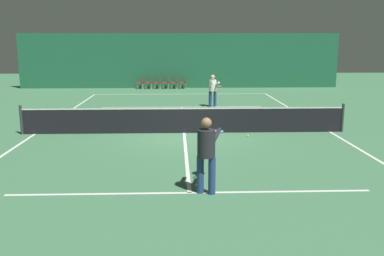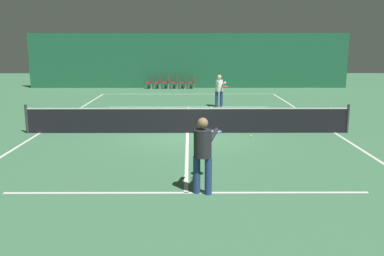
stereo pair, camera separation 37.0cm
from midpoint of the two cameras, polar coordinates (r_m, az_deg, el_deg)
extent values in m
plane|color=#3D704C|center=(15.91, -1.72, -0.67)|extent=(60.00, 60.00, 0.00)
cube|color=#1E5B3D|center=(31.19, -1.96, 8.94)|extent=(23.00, 0.12, 3.91)
cube|color=silver|center=(27.66, -1.91, 4.55)|extent=(11.00, 0.10, 0.00)
cube|color=silver|center=(22.21, -1.85, 2.83)|extent=(8.25, 0.10, 0.00)
cube|color=silver|center=(9.75, -1.43, -8.63)|extent=(8.25, 0.10, 0.00)
cube|color=silver|center=(16.80, -20.83, -0.76)|extent=(0.10, 23.80, 0.00)
cube|color=silver|center=(16.87, 17.31, -0.48)|extent=(0.10, 23.80, 0.00)
cube|color=silver|center=(15.91, -1.72, -0.66)|extent=(0.10, 12.80, 0.00)
cube|color=black|center=(15.82, -1.73, 1.01)|extent=(11.90, 0.02, 0.95)
cube|color=white|center=(15.74, -1.74, 2.62)|extent=(11.90, 0.02, 0.05)
cylinder|color=#333338|center=(16.86, -22.40, 1.00)|extent=(0.10, 0.10, 1.07)
cylinder|color=#333338|center=(16.93, 18.85, 1.30)|extent=(0.10, 0.10, 1.07)
cylinder|color=navy|center=(9.62, 0.00, -6.25)|extent=(0.21, 0.21, 0.85)
cylinder|color=navy|center=(9.55, 1.56, -6.39)|extent=(0.21, 0.21, 0.85)
cylinder|color=#232328|center=(9.39, 0.78, -2.07)|extent=(0.50, 0.50, 0.61)
sphere|color=#936B4C|center=(9.29, 0.79, 0.68)|extent=(0.23, 0.23, 0.23)
cylinder|color=#232328|center=(9.66, 0.35, -0.83)|extent=(0.29, 0.58, 0.25)
cylinder|color=#232328|center=(9.58, 2.17, -0.95)|extent=(0.29, 0.58, 0.25)
cylinder|color=black|center=(10.04, 1.92, -0.80)|extent=(0.13, 0.30, 0.03)
torus|color=#1951B2|center=(10.33, 2.36, -0.46)|extent=(0.42, 0.42, 0.03)
cylinder|color=silver|center=(10.33, 2.36, -0.46)|extent=(0.35, 0.35, 0.00)
cylinder|color=navy|center=(22.32, 2.60, 3.91)|extent=(0.19, 0.19, 0.81)
cylinder|color=navy|center=(22.24, 1.97, 3.89)|extent=(0.19, 0.19, 0.81)
cylinder|color=white|center=(22.19, 2.30, 5.68)|extent=(0.46, 0.46, 0.59)
sphere|color=#DBAD89|center=(22.15, 2.31, 6.81)|extent=(0.22, 0.22, 0.22)
cylinder|color=white|center=(21.98, 2.89, 5.97)|extent=(0.22, 0.56, 0.24)
cylinder|color=white|center=(21.88, 2.13, 5.95)|extent=(0.22, 0.56, 0.24)
cylinder|color=black|center=(21.54, 2.85, 5.67)|extent=(0.10, 0.30, 0.03)
torus|color=red|center=(21.25, 3.11, 5.58)|extent=(0.40, 0.40, 0.03)
cylinder|color=silver|center=(21.25, 3.11, 5.58)|extent=(0.33, 0.33, 0.00)
cylinder|color=#99999E|center=(31.10, -7.59, 5.59)|extent=(0.03, 0.03, 0.39)
cylinder|color=#99999E|center=(30.73, -7.65, 5.52)|extent=(0.03, 0.03, 0.39)
cylinder|color=#99999E|center=(31.07, -6.88, 5.60)|extent=(0.03, 0.03, 0.39)
cylinder|color=#99999E|center=(30.69, -6.94, 5.53)|extent=(0.03, 0.03, 0.39)
cube|color=#A51E1E|center=(30.87, -7.28, 5.97)|extent=(0.44, 0.44, 0.05)
cube|color=#A51E1E|center=(30.84, -6.91, 6.39)|extent=(0.04, 0.44, 0.40)
cylinder|color=#99999E|center=(31.05, -6.45, 5.61)|extent=(0.03, 0.03, 0.39)
cylinder|color=#99999E|center=(30.67, -6.51, 5.54)|extent=(0.03, 0.03, 0.39)
cylinder|color=#99999E|center=(31.02, -5.75, 5.62)|extent=(0.03, 0.03, 0.39)
cylinder|color=#99999E|center=(30.65, -5.79, 5.55)|extent=(0.03, 0.03, 0.39)
cube|color=#A51E1E|center=(30.83, -6.13, 5.99)|extent=(0.44, 0.44, 0.05)
cube|color=#A51E1E|center=(30.79, -5.77, 6.41)|extent=(0.04, 0.44, 0.40)
cylinder|color=#99999E|center=(31.01, -5.32, 5.63)|extent=(0.03, 0.03, 0.39)
cylinder|color=#99999E|center=(30.63, -5.36, 5.55)|extent=(0.03, 0.03, 0.39)
cylinder|color=#99999E|center=(30.99, -4.61, 5.63)|extent=(0.03, 0.03, 0.39)
cylinder|color=#99999E|center=(30.61, -4.64, 5.56)|extent=(0.03, 0.03, 0.39)
cube|color=#A51E1E|center=(30.79, -4.99, 6.00)|extent=(0.44, 0.44, 0.05)
cube|color=#A51E1E|center=(30.76, -4.62, 6.42)|extent=(0.04, 0.44, 0.40)
cylinder|color=#99999E|center=(30.98, -4.18, 5.64)|extent=(0.03, 0.03, 0.39)
cylinder|color=#99999E|center=(30.60, -4.20, 5.57)|extent=(0.03, 0.03, 0.39)
cylinder|color=#99999E|center=(30.97, -3.47, 5.65)|extent=(0.03, 0.03, 0.39)
cylinder|color=#99999E|center=(30.59, -3.49, 5.57)|extent=(0.03, 0.03, 0.39)
cube|color=#A51E1E|center=(30.76, -3.84, 6.01)|extent=(0.44, 0.44, 0.05)
cube|color=#A51E1E|center=(30.74, -3.47, 6.44)|extent=(0.04, 0.44, 0.40)
cylinder|color=#99999E|center=(30.97, -3.04, 5.65)|extent=(0.03, 0.03, 0.39)
cylinder|color=#99999E|center=(30.59, -3.05, 5.58)|extent=(0.03, 0.03, 0.39)
cylinder|color=#99999E|center=(30.96, -2.33, 5.66)|extent=(0.03, 0.03, 0.39)
cylinder|color=#99999E|center=(30.58, -2.34, 5.58)|extent=(0.03, 0.03, 0.39)
cube|color=#A51E1E|center=(30.75, -2.69, 6.03)|extent=(0.44, 0.44, 0.05)
cube|color=#A51E1E|center=(30.73, -2.32, 6.45)|extent=(0.04, 0.44, 0.40)
cylinder|color=#99999E|center=(30.96, -1.90, 5.66)|extent=(0.03, 0.03, 0.39)
cylinder|color=#99999E|center=(30.58, -1.90, 5.59)|extent=(0.03, 0.03, 0.39)
cylinder|color=#99999E|center=(30.97, -1.19, 5.66)|extent=(0.03, 0.03, 0.39)
cylinder|color=#99999E|center=(30.59, -1.18, 5.59)|extent=(0.03, 0.03, 0.39)
cube|color=#A51E1E|center=(30.75, -1.54, 6.03)|extent=(0.44, 0.44, 0.05)
cube|color=#A51E1E|center=(30.73, -1.17, 6.45)|extent=(0.04, 0.44, 0.40)
sphere|color=#D1DB33|center=(15.41, 6.77, -1.02)|extent=(0.07, 0.07, 0.07)
camera|label=1|loc=(0.19, -90.89, -0.18)|focal=40.00mm
camera|label=2|loc=(0.19, 89.11, 0.18)|focal=40.00mm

